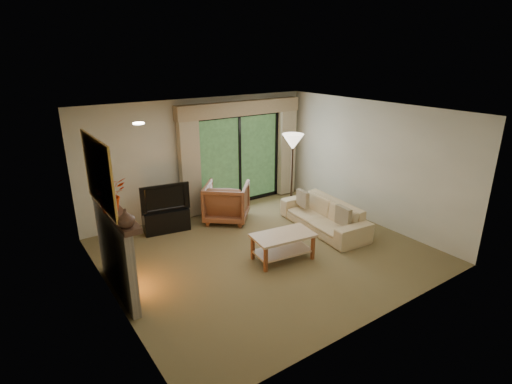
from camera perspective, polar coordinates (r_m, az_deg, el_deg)
floor at (r=7.55m, az=1.31°, el=-8.53°), size 5.50×5.50×0.00m
ceiling at (r=6.73m, az=1.48°, el=11.41°), size 5.50×5.50×0.00m
wall_back at (r=9.09m, az=-7.93°, el=5.00°), size 5.00×0.00×5.00m
wall_front at (r=5.36m, az=17.35°, el=-6.20°), size 5.00×0.00×5.00m
wall_left at (r=5.95m, az=-20.64°, el=-3.99°), size 0.00×5.00×5.00m
wall_right at (r=8.87m, az=15.97°, el=4.05°), size 0.00×5.00×5.00m
fireplace at (r=6.41m, az=-19.41°, el=-8.22°), size 0.24×1.70×1.37m
mirror at (r=5.93m, az=-21.55°, el=2.51°), size 0.07×1.45×1.02m
sliding_door at (r=9.57m, az=-2.39°, el=4.67°), size 2.26×0.10×2.16m
curtain_left at (r=8.83m, az=-9.45°, el=3.82°), size 0.45×0.18×2.35m
curtain_right at (r=10.23m, az=4.37°, el=6.17°), size 0.45×0.18×2.35m
cornice at (r=9.26m, az=-2.19°, el=11.87°), size 3.20×0.24×0.32m
media_console at (r=8.52m, az=-12.73°, el=-3.91°), size 0.98×0.56×0.46m
tv at (r=8.33m, az=-12.99°, el=-0.64°), size 1.00×0.29×0.57m
armchair at (r=8.76m, az=-4.21°, el=-1.41°), size 1.30×1.30×0.85m
sofa at (r=8.46m, az=9.65°, el=-3.33°), size 1.00×2.15×0.61m
pillow_near at (r=7.95m, az=12.36°, el=-3.38°), size 0.13×0.38×0.38m
pillow_far at (r=8.75m, az=6.68°, el=-0.94°), size 0.13×0.36×0.36m
coffee_table at (r=7.21m, az=3.85°, el=-7.81°), size 1.16×0.74×0.49m
floor_lamp at (r=9.15m, az=5.15°, el=2.66°), size 0.55×0.55×1.82m
vase at (r=5.47m, az=-18.13°, el=-3.56°), size 0.25×0.25×0.25m
branches at (r=6.04m, az=-20.16°, el=-0.40°), size 0.53×0.50×0.49m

